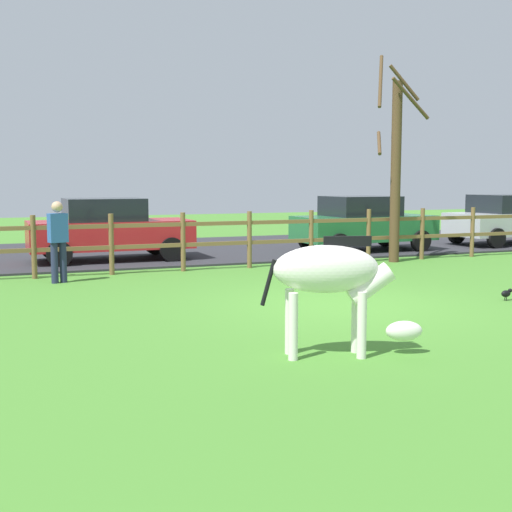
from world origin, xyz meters
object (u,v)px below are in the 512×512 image
(bare_tree, at_px, (395,164))
(crow_on_grass, at_px, (506,293))
(parked_car_silver, at_px, (508,219))
(parked_car_red, at_px, (109,229))
(visitor_near_fence, at_px, (58,238))
(parked_car_green, at_px, (363,223))
(zebra, at_px, (333,278))

(bare_tree, bearing_deg, crow_on_grass, -102.86)
(bare_tree, xyz_separation_m, parked_car_silver, (5.75, 2.37, -1.62))
(parked_car_red, bearing_deg, visitor_near_fence, -115.60)
(parked_car_red, height_order, visitor_near_fence, visitor_near_fence)
(parked_car_green, height_order, visitor_near_fence, visitor_near_fence)
(zebra, distance_m, parked_car_red, 10.25)
(crow_on_grass, distance_m, parked_car_red, 9.74)
(bare_tree, relative_size, parked_car_green, 1.27)
(bare_tree, relative_size, parked_car_red, 1.29)
(bare_tree, bearing_deg, parked_car_green, 78.83)
(zebra, height_order, crow_on_grass, zebra)
(parked_car_red, relative_size, parked_car_green, 0.98)
(parked_car_green, bearing_deg, visitor_near_fence, -161.86)
(zebra, bearing_deg, crow_on_grass, 25.73)
(crow_on_grass, bearing_deg, bare_tree, 77.14)
(zebra, xyz_separation_m, parked_car_red, (-0.95, 10.20, -0.08))
(zebra, relative_size, visitor_near_fence, 1.15)
(zebra, xyz_separation_m, crow_on_grass, (4.51, 2.17, -0.80))
(parked_car_silver, bearing_deg, crow_on_grass, -131.83)
(crow_on_grass, relative_size, parked_car_green, 0.05)
(bare_tree, height_order, visitor_near_fence, bare_tree)
(parked_car_red, bearing_deg, parked_car_silver, -1.04)
(zebra, height_order, visitor_near_fence, visitor_near_fence)
(parked_car_red, distance_m, parked_car_silver, 12.44)
(parked_car_silver, bearing_deg, zebra, -139.04)
(parked_car_green, bearing_deg, zebra, -122.08)
(parked_car_green, bearing_deg, parked_car_silver, 0.96)
(parked_car_red, xyz_separation_m, visitor_near_fence, (-1.51, -3.15, 0.06))
(bare_tree, height_order, parked_car_silver, bare_tree)
(bare_tree, distance_m, parked_car_green, 2.83)
(bare_tree, xyz_separation_m, zebra, (-5.75, -7.61, -1.54))
(crow_on_grass, bearing_deg, zebra, -154.27)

